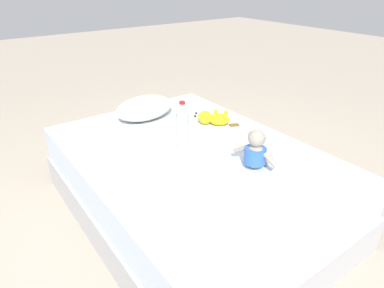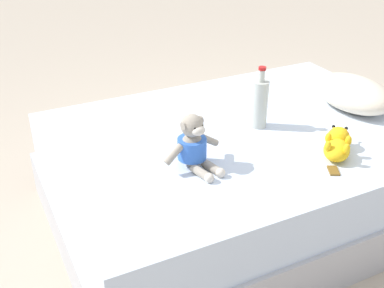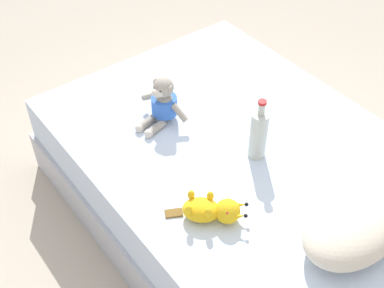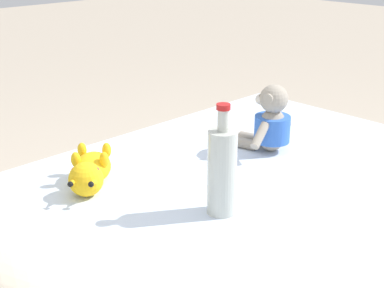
% 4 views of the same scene
% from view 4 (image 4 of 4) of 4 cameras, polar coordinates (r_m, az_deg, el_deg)
% --- Properties ---
extents(bed, '(1.34, 1.86, 0.48)m').
position_cam_4_polar(bed, '(1.66, 4.62, -13.40)').
color(bed, '#B2B2B7').
rests_on(bed, ground_plane).
extents(pillow, '(0.48, 0.33, 0.17)m').
position_cam_4_polar(pillow, '(1.17, -17.51, -11.82)').
color(pillow, beige).
rests_on(pillow, bed).
extents(plush_monkey, '(0.24, 0.29, 0.24)m').
position_cam_4_polar(plush_monkey, '(1.86, 8.17, 2.15)').
color(plush_monkey, '#9E9384').
rests_on(plush_monkey, bed).
extents(plush_yellow_creature, '(0.27, 0.27, 0.10)m').
position_cam_4_polar(plush_yellow_creature, '(1.62, -10.71, -2.86)').
color(plush_yellow_creature, yellow).
rests_on(plush_yellow_creature, bed).
extents(glass_bottle, '(0.08, 0.08, 0.30)m').
position_cam_4_polar(glass_bottle, '(1.42, 3.18, -2.79)').
color(glass_bottle, '#B7BCB2').
rests_on(glass_bottle, bed).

